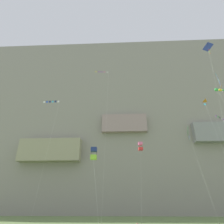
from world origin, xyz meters
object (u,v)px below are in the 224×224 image
kite_diamond_near_cliff (209,51)px  kite_banner_mid_left (51,105)px  kite_diamond_far_left (188,132)px  kite_windsock_low_center (220,90)px  kite_banner_low_left (221,123)px  kite_delta_mid_right (204,107)px  kite_banner_upper_right (220,84)px  kite_banner_mid_center (103,91)px  kite_box_low_right (94,154)px  kite_box_high_center (140,146)px

kite_diamond_near_cliff → kite_banner_mid_left: kite_diamond_near_cliff is taller
kite_diamond_far_left → kite_windsock_low_center: (3.36, -9.21, 4.45)m
kite_banner_low_left → kite_delta_mid_right: 7.42m
kite_diamond_far_left → kite_banner_mid_left: bearing=169.4°
kite_delta_mid_right → kite_banner_mid_left: bearing=173.3°
kite_banner_low_left → kite_banner_upper_right: size_ratio=1.01×
kite_windsock_low_center → kite_banner_upper_right: 1.49m
kite_banner_upper_right → kite_delta_mid_right: 12.58m
kite_diamond_near_cliff → kite_banner_upper_right: bearing=-38.8°
kite_diamond_near_cliff → kite_banner_mid_center: 23.81m
kite_banner_low_left → kite_diamond_near_cliff: bearing=-116.0°
kite_diamond_far_left → kite_delta_mid_right: bearing=18.0°
kite_diamond_far_left → kite_banner_mid_left: size_ratio=0.63×
kite_diamond_far_left → kite_diamond_near_cliff: kite_diamond_near_cliff is taller
kite_diamond_near_cliff → kite_banner_upper_right: (0.19, -0.15, -7.48)m
kite_diamond_far_left → kite_windsock_low_center: 10.77m
kite_banner_mid_left → kite_banner_upper_right: 39.73m
kite_windsock_low_center → kite_box_low_right: (-21.01, -5.48, -12.14)m
kite_diamond_near_cliff → kite_banner_upper_right: kite_diamond_near_cliff is taller
kite_diamond_far_left → kite_banner_mid_center: bearing=177.4°
kite_diamond_far_left → kite_banner_low_left: bearing=29.6°
kite_diamond_far_left → kite_box_low_right: size_ratio=1.87×
kite_diamond_far_left → kite_banner_mid_center: kite_banner_mid_center is taller
kite_windsock_low_center → kite_box_high_center: kite_windsock_low_center is taller
kite_banner_upper_right → kite_delta_mid_right: size_ratio=0.93×
kite_banner_mid_center → kite_box_low_right: bearing=-87.5°
kite_diamond_far_left → kite_banner_low_left: size_ratio=0.79×
kite_box_low_right → kite_banner_low_left: kite_banner_low_left is taller
kite_windsock_low_center → kite_box_high_center: (-13.51, 9.42, -7.29)m
kite_box_low_right → kite_windsock_low_center: bearing=14.6°
kite_box_high_center → kite_windsock_low_center: bearing=-34.9°
kite_windsock_low_center → kite_banner_mid_center: (-21.68, 10.05, 6.63)m
kite_box_low_right → kite_diamond_near_cliff: bearing=12.0°
kite_banner_low_left → kite_box_low_right: bearing=-143.8°
kite_windsock_low_center → kite_box_low_right: kite_windsock_low_center is taller
kite_windsock_low_center → kite_box_high_center: size_ratio=1.46×
kite_diamond_near_cliff → kite_box_high_center: 22.52m
kite_diamond_near_cliff → kite_banner_low_left: 20.00m
kite_banner_mid_center → kite_box_low_right: 24.37m
kite_diamond_near_cliff → kite_banner_mid_left: bearing=155.0°
kite_diamond_far_left → kite_delta_mid_right: size_ratio=0.75×
kite_banner_mid_center → kite_windsock_low_center: bearing=-24.9°
kite_banner_mid_left → kite_banner_mid_center: (14.48, -5.33, 0.70)m
kite_windsock_low_center → kite_banner_low_left: size_ratio=0.94×
kite_box_high_center → kite_banner_mid_left: (-22.66, 5.96, 13.23)m
kite_banner_mid_left → kite_box_low_right: (15.15, -20.86, -18.07)m
kite_diamond_far_left → kite_banner_mid_left: 34.96m
kite_banner_mid_left → kite_banner_low_left: (43.42, -0.14, -6.19)m
kite_diamond_far_left → kite_box_high_center: 10.54m
kite_box_high_center → kite_delta_mid_right: bearing=5.5°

